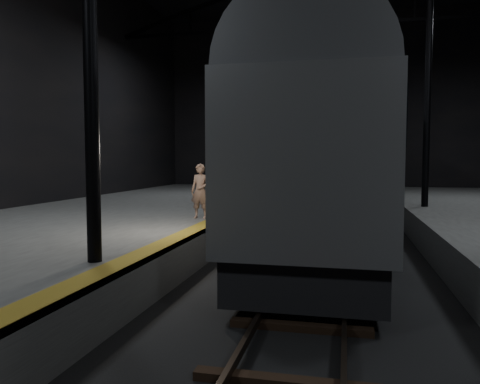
% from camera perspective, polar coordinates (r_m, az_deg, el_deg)
% --- Properties ---
extents(ground, '(44.00, 44.00, 0.00)m').
position_cam_1_polar(ground, '(12.10, 9.18, -9.84)').
color(ground, black).
rests_on(ground, ground).
extents(platform_left, '(9.00, 43.80, 1.00)m').
position_cam_1_polar(platform_left, '(14.51, -22.02, -5.75)').
color(platform_left, '#4A4A48').
rests_on(platform_left, ground).
extents(tactile_strip, '(0.50, 43.80, 0.01)m').
position_cam_1_polar(tactile_strip, '(12.52, -5.84, -4.65)').
color(tactile_strip, olive).
rests_on(tactile_strip, platform_left).
extents(track, '(2.40, 43.00, 0.24)m').
position_cam_1_polar(track, '(12.08, 9.18, -9.53)').
color(track, '#3F3328').
rests_on(track, ground).
extents(train, '(3.28, 21.92, 5.86)m').
position_cam_1_polar(train, '(18.48, 10.60, 5.13)').
color(train, '#A1A4A9').
rests_on(train, ground).
extents(woman, '(0.65, 0.44, 1.75)m').
position_cam_1_polar(woman, '(14.94, -4.83, 0.11)').
color(woman, '#936E5A').
rests_on(woman, platform_left).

